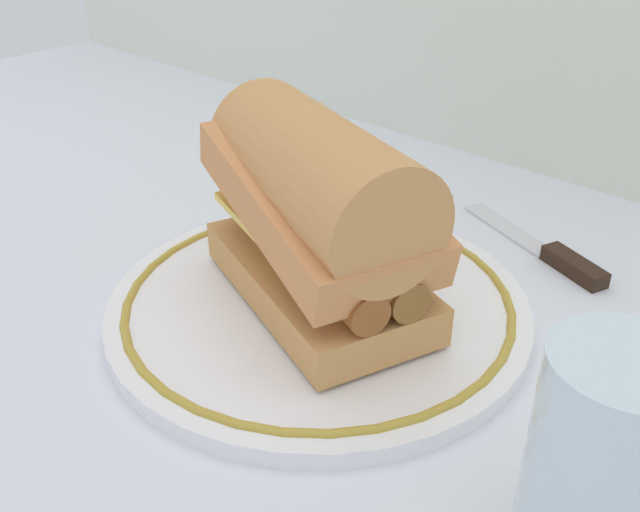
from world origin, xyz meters
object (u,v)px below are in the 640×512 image
(drinking_glass, at_px, (597,488))
(plate, at_px, (320,304))
(sausage_sandwich, at_px, (320,209))
(butter_knife, at_px, (543,248))

(drinking_glass, bearing_deg, plate, 161.67)
(plate, relative_size, sausage_sandwich, 1.45)
(plate, distance_m, butter_knife, 0.19)
(sausage_sandwich, bearing_deg, butter_knife, 87.59)
(drinking_glass, xyz_separation_m, butter_knife, (-0.14, 0.25, -0.05))
(plate, xyz_separation_m, sausage_sandwich, (-0.00, -0.00, 0.07))
(plate, height_order, drinking_glass, drinking_glass)
(drinking_glass, bearing_deg, sausage_sandwich, 161.67)
(sausage_sandwich, relative_size, drinking_glass, 1.66)
(sausage_sandwich, distance_m, drinking_glass, 0.23)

